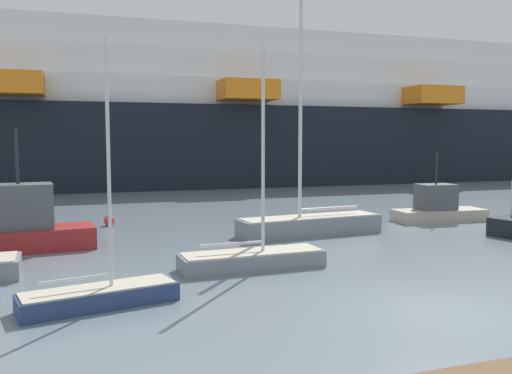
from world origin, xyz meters
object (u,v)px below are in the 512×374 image
at_px(fishing_boat_2, 14,227).
at_px(cruise_ship, 217,116).
at_px(fishing_boat_1, 438,208).
at_px(sailboat_2, 100,294).
at_px(channel_buoy_0, 109,220).
at_px(sailboat_4, 252,257).
at_px(sailboat_1, 310,222).

height_order(fishing_boat_2, cruise_ship, cruise_ship).
bearing_deg(cruise_ship, fishing_boat_1, -81.68).
bearing_deg(sailboat_2, fishing_boat_1, 15.72).
height_order(fishing_boat_1, channel_buoy_0, fishing_boat_1).
relative_size(sailboat_4, fishing_boat_1, 1.48).
bearing_deg(channel_buoy_0, fishing_boat_1, -13.48).
distance_m(fishing_boat_1, cruise_ship, 31.89).
xyz_separation_m(sailboat_2, fishing_boat_2, (-2.84, 8.44, 0.61)).
distance_m(fishing_boat_1, fishing_boat_2, 21.05).
bearing_deg(fishing_boat_1, sailboat_2, 31.56).
relative_size(sailboat_2, fishing_boat_2, 1.09).
xyz_separation_m(sailboat_2, sailboat_4, (5.19, 2.69, 0.04)).
distance_m(sailboat_1, cruise_ship, 33.52).
relative_size(fishing_boat_2, cruise_ship, 0.05).
bearing_deg(sailboat_2, fishing_boat_2, 96.31).
xyz_separation_m(sailboat_1, cruise_ship, (4.22, 32.66, 6.24)).
bearing_deg(cruise_ship, sailboat_2, -108.32).
xyz_separation_m(fishing_boat_2, cruise_ship, (16.87, 32.25, 5.88)).
height_order(sailboat_2, channel_buoy_0, sailboat_2).
height_order(sailboat_4, cruise_ship, cruise_ship).
relative_size(channel_buoy_0, cruise_ship, 0.01).
xyz_separation_m(sailboat_1, sailboat_4, (-4.61, -5.34, -0.21)).
bearing_deg(sailboat_1, channel_buoy_0, -38.82).
height_order(sailboat_2, sailboat_4, sailboat_4).
height_order(sailboat_4, channel_buoy_0, sailboat_4).
relative_size(sailboat_2, cruise_ship, 0.05).
xyz_separation_m(sailboat_4, fishing_boat_1, (12.98, 6.97, 0.33)).
bearing_deg(fishing_boat_1, sailboat_1, 14.63).
bearing_deg(sailboat_4, sailboat_2, -154.33).
relative_size(fishing_boat_1, channel_buoy_0, 4.13).
bearing_deg(sailboat_1, cruise_ship, -102.77).
bearing_deg(sailboat_2, cruise_ship, 58.69).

